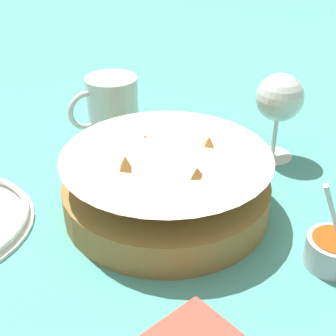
% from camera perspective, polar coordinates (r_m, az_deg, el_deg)
% --- Properties ---
extents(ground_plane, '(4.00, 4.00, 0.00)m').
position_cam_1_polar(ground_plane, '(0.61, -0.61, -5.10)').
color(ground_plane, teal).
extents(food_basket, '(0.26, 0.26, 0.10)m').
position_cam_1_polar(food_basket, '(0.59, 0.03, -2.22)').
color(food_basket, olive).
rests_on(food_basket, ground_plane).
extents(sauce_cup, '(0.07, 0.06, 0.12)m').
position_cam_1_polar(sauce_cup, '(0.55, 19.49, -9.39)').
color(sauce_cup, '#B7B7BC').
rests_on(sauce_cup, ground_plane).
extents(wine_glass, '(0.07, 0.07, 0.13)m').
position_cam_1_polar(wine_glass, '(0.71, 13.42, 8.02)').
color(wine_glass, silver).
rests_on(wine_glass, ground_plane).
extents(beer_mug, '(0.12, 0.09, 0.10)m').
position_cam_1_polar(beer_mug, '(0.80, -6.87, 7.40)').
color(beer_mug, silver).
rests_on(beer_mug, ground_plane).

